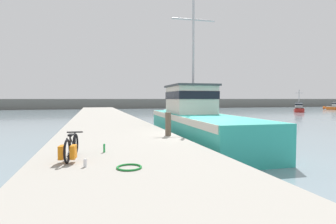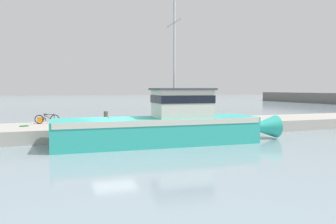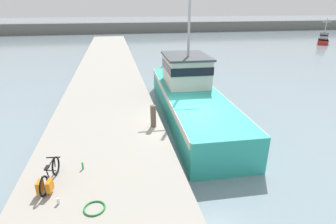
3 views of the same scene
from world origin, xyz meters
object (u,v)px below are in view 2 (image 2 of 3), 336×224
at_px(bicycle_touring, 45,119).
at_px(water_bottle_by_bike, 32,123).
at_px(water_bottle_on_curb, 57,123).
at_px(fishing_boat_main, 169,124).
at_px(mooring_post, 106,119).

relative_size(bicycle_touring, water_bottle_by_bike, 8.62).
distance_m(water_bottle_on_curb, water_bottle_by_bike, 1.71).
xyz_separation_m(fishing_boat_main, water_bottle_on_curb, (-5.46, -6.21, -0.24)).
relative_size(water_bottle_on_curb, water_bottle_by_bike, 1.34).
bearing_deg(fishing_boat_main, water_bottle_on_curb, -128.90).
height_order(mooring_post, water_bottle_by_bike, mooring_post).
relative_size(fishing_boat_main, water_bottle_on_curb, 55.17).
height_order(bicycle_touring, water_bottle_by_bike, bicycle_touring).
distance_m(bicycle_touring, water_bottle_on_curb, 1.22).
relative_size(fishing_boat_main, water_bottle_by_bike, 73.69).
relative_size(fishing_boat_main, mooring_post, 13.79).
xyz_separation_m(water_bottle_on_curb, water_bottle_by_bike, (-0.51, -1.63, -0.03)).
height_order(fishing_boat_main, bicycle_touring, fishing_boat_main).
bearing_deg(bicycle_touring, mooring_post, 52.09).
xyz_separation_m(fishing_boat_main, bicycle_touring, (-6.36, -7.01, -0.06)).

